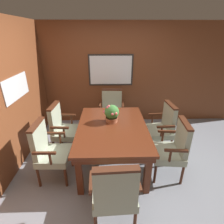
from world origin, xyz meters
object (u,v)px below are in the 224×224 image
(dining_table, at_px, (112,131))
(chair_head_far, at_px, (112,109))
(chair_head_near, at_px, (115,192))
(potted_plant, at_px, (112,113))
(chair_left_near, at_px, (49,149))
(chair_right_near, at_px, (173,147))
(chair_right_far, at_px, (162,126))
(chair_left_far, at_px, (62,127))

(dining_table, height_order, chair_head_far, chair_head_far)
(chair_head_near, bearing_deg, chair_head_far, -93.39)
(dining_table, xyz_separation_m, potted_plant, (-0.01, 0.17, 0.26))
(dining_table, bearing_deg, chair_head_far, 88.97)
(dining_table, height_order, chair_left_near, chair_left_near)
(chair_left_near, relative_size, chair_right_near, 1.00)
(chair_head_near, height_order, chair_right_far, same)
(chair_right_far, height_order, chair_right_near, same)
(chair_head_near, height_order, chair_left_far, same)
(chair_right_near, height_order, potted_plant, potted_plant)
(chair_right_far, bearing_deg, chair_right_near, -6.24)
(chair_head_near, bearing_deg, potted_plant, -92.73)
(chair_right_near, bearing_deg, dining_table, -104.74)
(dining_table, relative_size, chair_head_far, 1.67)
(chair_head_far, relative_size, chair_left_near, 1.00)
(dining_table, bearing_deg, chair_left_far, 159.00)
(chair_left_near, xyz_separation_m, potted_plant, (1.00, 0.52, 0.36))
(chair_right_far, height_order, chair_left_near, same)
(chair_right_far, relative_size, potted_plant, 3.04)
(chair_right_near, bearing_deg, chair_right_far, -177.02)
(dining_table, distance_m, chair_head_near, 1.19)
(dining_table, relative_size, chair_right_near, 1.67)
(dining_table, relative_size, chair_left_far, 1.67)
(chair_left_far, relative_size, chair_right_near, 1.00)
(potted_plant, bearing_deg, chair_left_far, 168.57)
(dining_table, relative_size, chair_left_near, 1.67)
(chair_head_far, relative_size, chair_right_near, 1.00)
(chair_right_near, bearing_deg, potted_plant, -113.24)
(dining_table, xyz_separation_m, chair_left_near, (-1.00, -0.35, -0.11))
(chair_right_far, bearing_deg, chair_left_near, -74.56)
(potted_plant, bearing_deg, chair_right_near, -28.44)
(chair_right_near, relative_size, potted_plant, 3.04)
(chair_right_far, distance_m, chair_head_far, 1.30)
(chair_right_far, relative_size, chair_head_far, 1.00)
(dining_table, distance_m, chair_right_far, 1.05)
(chair_left_near, bearing_deg, chair_right_far, -69.41)
(chair_right_far, distance_m, chair_right_near, 0.70)
(chair_left_near, bearing_deg, dining_table, -69.70)
(potted_plant, bearing_deg, chair_head_far, 88.50)
(chair_left_far, distance_m, potted_plant, 1.03)
(dining_table, relative_size, potted_plant, 5.09)
(dining_table, xyz_separation_m, chair_head_near, (-0.01, -1.18, -0.11))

